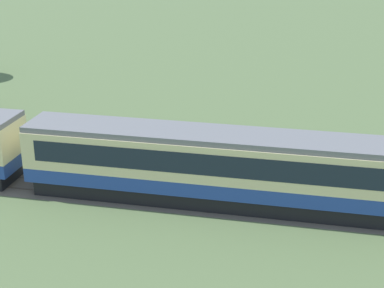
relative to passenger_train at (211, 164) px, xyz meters
The scene contains 2 objects.
passenger_train is the anchor object (origin of this frame).
railway_track 5.34m from the passenger_train, behind, with size 175.54×3.60×0.04m.
Camera 1 is at (-24.31, -28.12, 14.68)m, focal length 55.00 mm.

